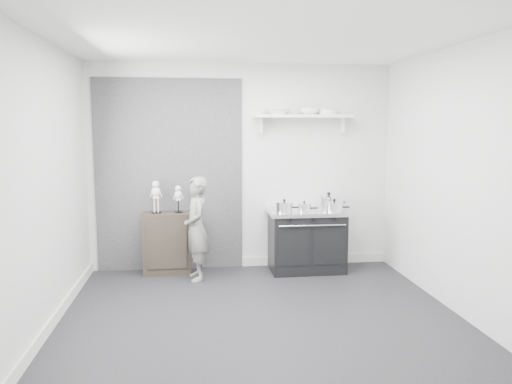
% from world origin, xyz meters
% --- Properties ---
extents(ground, '(4.00, 4.00, 0.00)m').
position_xyz_m(ground, '(0.00, 0.00, 0.00)').
color(ground, black).
rests_on(ground, ground).
extents(room_shell, '(4.02, 3.62, 2.71)m').
position_xyz_m(room_shell, '(-0.09, 0.15, 1.64)').
color(room_shell, beige).
rests_on(room_shell, ground).
extents(wall_shelf, '(1.30, 0.26, 0.24)m').
position_xyz_m(wall_shelf, '(0.80, 1.68, 2.01)').
color(wall_shelf, silver).
rests_on(wall_shelf, room_shell).
extents(stove, '(1.01, 0.63, 0.81)m').
position_xyz_m(stove, '(0.82, 1.48, 0.41)').
color(stove, black).
rests_on(stove, ground).
extents(side_cabinet, '(0.61, 0.35, 0.79)m').
position_xyz_m(side_cabinet, '(-0.99, 1.61, 0.39)').
color(side_cabinet, black).
rests_on(side_cabinet, ground).
extents(child, '(0.38, 0.51, 1.28)m').
position_xyz_m(child, '(-0.61, 1.27, 0.64)').
color(child, slate).
rests_on(child, ground).
extents(pot_front_left, '(0.30, 0.22, 0.17)m').
position_xyz_m(pot_front_left, '(0.50, 1.36, 0.87)').
color(pot_front_left, white).
rests_on(pot_front_left, stove).
extents(pot_back_right, '(0.36, 0.28, 0.22)m').
position_xyz_m(pot_back_right, '(1.14, 1.60, 0.89)').
color(pot_back_right, white).
rests_on(pot_back_right, stove).
extents(pot_front_right, '(0.32, 0.23, 0.17)m').
position_xyz_m(pot_front_right, '(1.14, 1.32, 0.87)').
color(pot_front_right, white).
rests_on(pot_front_right, stove).
extents(pot_front_center, '(0.26, 0.17, 0.15)m').
position_xyz_m(pot_front_center, '(0.75, 1.33, 0.86)').
color(pot_front_center, white).
rests_on(pot_front_center, stove).
extents(skeleton_full, '(0.13, 0.09, 0.48)m').
position_xyz_m(skeleton_full, '(-1.12, 1.61, 1.03)').
color(skeleton_full, beige).
rests_on(skeleton_full, side_cabinet).
extents(skeleton_torso, '(0.11, 0.07, 0.40)m').
position_xyz_m(skeleton_torso, '(-0.84, 1.61, 0.99)').
color(skeleton_torso, beige).
rests_on(skeleton_torso, side_cabinet).
extents(bowl_large, '(0.32, 0.32, 0.08)m').
position_xyz_m(bowl_large, '(0.46, 1.67, 2.08)').
color(bowl_large, white).
rests_on(bowl_large, wall_shelf).
extents(bowl_small, '(0.25, 0.25, 0.08)m').
position_xyz_m(bowl_small, '(0.88, 1.67, 2.08)').
color(bowl_small, white).
rests_on(bowl_small, wall_shelf).
extents(plate_stack, '(0.26, 0.26, 0.06)m').
position_xyz_m(plate_stack, '(1.13, 1.67, 2.07)').
color(plate_stack, silver).
rests_on(plate_stack, wall_shelf).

